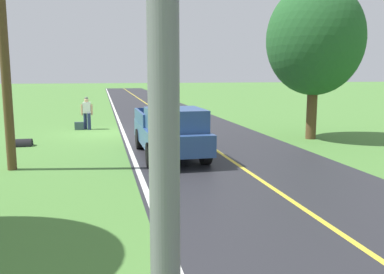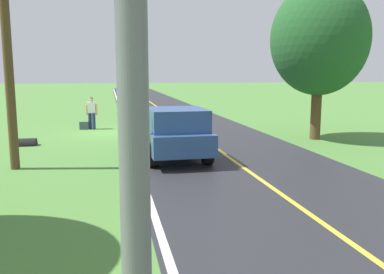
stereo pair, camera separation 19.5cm
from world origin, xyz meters
name	(u,v)px [view 1 (the left image)]	position (x,y,z in m)	size (l,w,h in m)	color
ground_plane	(106,133)	(0.00, 0.00, 0.00)	(200.00, 200.00, 0.00)	#4C7F38
road_surface	(186,130)	(-4.15, 0.00, 0.00)	(6.93, 120.00, 0.00)	#28282D
lane_edge_line	(123,132)	(-0.87, 0.00, 0.01)	(0.16, 117.60, 0.00)	silver
lane_centre_line	(186,130)	(-4.15, 0.00, 0.01)	(0.14, 117.60, 0.00)	gold
hitchhiker_walking	(87,111)	(0.94, -1.55, 0.98)	(0.62, 0.52, 1.75)	navy
suitcase_carried	(79,126)	(1.37, -1.50, 0.21)	(0.20, 0.46, 0.42)	#384C56
pickup_truck_passing	(171,130)	(-2.21, 6.57, 0.97)	(2.17, 5.43, 1.82)	#2D4C84
tree_far_side_near	(315,40)	(-9.18, 3.90, 4.45)	(4.30, 4.30, 6.94)	brown
utility_pole_roadside	(3,40)	(2.98, 7.42, 3.98)	(0.28, 0.28, 7.95)	brown
drainage_culvert	(22,146)	(3.45, 3.05, 0.00)	(0.60, 0.60, 0.80)	black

